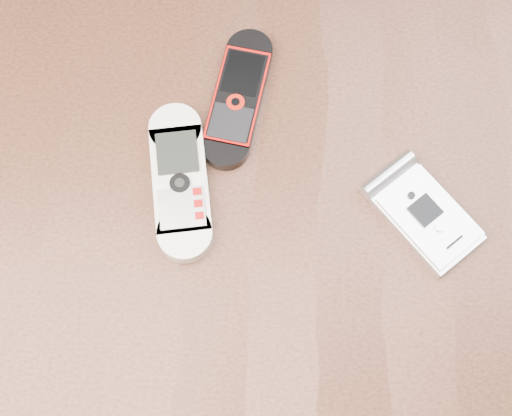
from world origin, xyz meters
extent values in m
plane|color=#472B19|center=(0.00, 0.00, 0.00)|extent=(4.00, 4.00, 0.00)
cube|color=black|center=(0.00, 0.00, 0.73)|extent=(1.20, 0.80, 0.03)
cube|color=silver|center=(-0.06, 0.02, 0.76)|extent=(0.06, 0.14, 0.02)
cube|color=black|center=(-0.01, 0.10, 0.76)|extent=(0.07, 0.14, 0.01)
cube|color=silver|center=(0.14, 0.00, 0.76)|extent=(0.10, 0.11, 0.02)
camera|label=1|loc=(0.01, -0.19, 1.30)|focal=50.00mm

